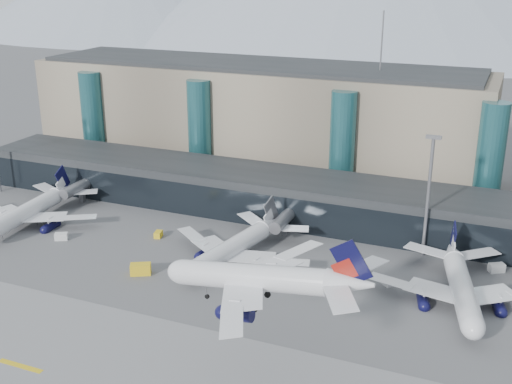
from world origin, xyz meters
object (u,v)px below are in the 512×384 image
jet_parked_mid (240,239)px  veh_c (302,283)px  veh_d (497,268)px  veh_b (158,234)px  veh_a (61,236)px  veh_f (50,219)px  veh_h (141,269)px  lightmast_mid (429,190)px  hero_jet (272,273)px  veh_g (387,282)px  jet_parked_left (34,203)px  jet_parked_right (460,276)px

jet_parked_mid → veh_c: size_ratio=8.35×
jet_parked_mid → veh_d: size_ratio=11.34×
veh_b → veh_a: bearing=103.7°
veh_f → veh_h: veh_h is taller
lightmast_mid → hero_jet: (-13.36, -52.66, 3.44)m
veh_c → jet_parked_mid: bearing=-172.5°
veh_c → veh_h: (-30.83, -6.64, -0.05)m
lightmast_mid → veh_g: (-4.10, -16.18, -13.80)m
lightmast_mid → veh_a: (-74.54, -22.49, -13.65)m
lightmast_mid → veh_g: 21.66m
veh_d → veh_f: size_ratio=0.93×
hero_jet → veh_g: hero_jet is taller
jet_parked_left → veh_d: size_ratio=11.43×
jet_parked_right → veh_g: 13.37m
hero_jet → veh_h: 45.85m
jet_parked_left → veh_b: (31.93, 2.48, -3.55)m
lightmast_mid → veh_h: size_ratio=6.50×
veh_a → veh_b: 21.15m
lightmast_mid → jet_parked_mid: lightmast_mid is taller
veh_g → veh_h: (-45.42, -13.82, 0.47)m
jet_parked_mid → veh_c: 18.06m
veh_c → veh_d: veh_c is taller
lightmast_mid → jet_parked_left: lightmast_mid is taller
veh_a → veh_b: veh_a is taller
veh_b → jet_parked_right: bearing=-104.8°
veh_b → veh_f: 27.84m
lightmast_mid → hero_jet: lightmast_mid is taller
veh_h → jet_parked_mid: bearing=16.6°
veh_f → jet_parked_right: bearing=-90.1°
veh_c → lightmast_mid: bearing=84.6°
jet_parked_mid → veh_g: size_ratio=16.27×
veh_d → veh_g: veh_d is taller
veh_a → lightmast_mid: bearing=-11.6°
veh_c → veh_d: 39.37m
lightmast_mid → jet_parked_left: size_ratio=0.74×
hero_jet → veh_a: (-61.18, 30.16, -17.09)m
veh_b → veh_g: size_ratio=1.11×
veh_b → veh_h: size_ratio=0.59×
hero_jet → veh_g: (9.26, 36.48, -17.25)m
veh_a → veh_h: bearing=-45.1°
veh_c → jet_parked_right: bearing=49.0°
veh_c → veh_f: veh_c is taller
jet_parked_mid → jet_parked_left: bearing=101.2°
veh_b → veh_c: bearing=-118.1°
jet_parked_left → veh_b: size_ratio=14.78×
veh_f → veh_d: bearing=-82.4°
hero_jet → veh_d: 60.01m
lightmast_mid → veh_a: size_ratio=9.34×
veh_a → veh_f: (-8.78, 7.03, 0.14)m
veh_d → hero_jet: bearing=-150.3°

